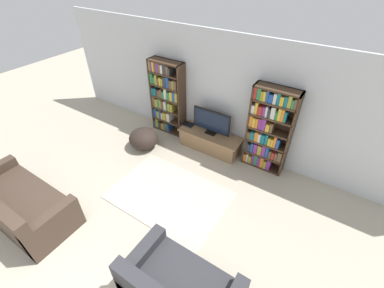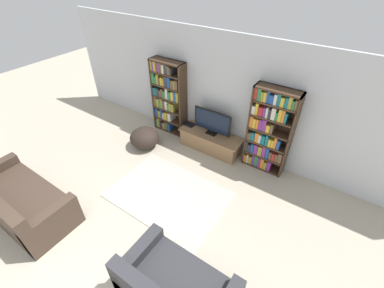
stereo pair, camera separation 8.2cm
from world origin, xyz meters
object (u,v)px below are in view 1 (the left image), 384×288
(couch_left_sectional, at_px, (20,205))
(beanbag_ottoman, at_px, (144,138))
(laptop, at_px, (188,124))
(bookshelf_right, at_px, (268,130))
(tv_stand, at_px, (210,141))
(bookshelf_left, at_px, (167,96))
(television, at_px, (211,122))

(couch_left_sectional, height_order, beanbag_ottoman, couch_left_sectional)
(laptop, bearing_deg, bookshelf_right, 2.57)
(laptop, bearing_deg, tv_stand, -3.94)
(bookshelf_left, distance_m, beanbag_ottoman, 1.15)
(tv_stand, xyz_separation_m, laptop, (-0.63, 0.04, 0.22))
(tv_stand, bearing_deg, beanbag_ottoman, -150.33)
(bookshelf_right, bearing_deg, television, -175.54)
(laptop, bearing_deg, television, -1.12)
(tv_stand, relative_size, couch_left_sectional, 0.74)
(bookshelf_right, bearing_deg, beanbag_ottoman, -160.84)
(tv_stand, bearing_deg, laptop, 176.06)
(television, xyz_separation_m, laptop, (-0.63, 0.01, -0.30))
(television, relative_size, laptop, 3.19)
(bookshelf_right, relative_size, television, 2.04)
(television, bearing_deg, bookshelf_left, 175.74)
(couch_left_sectional, bearing_deg, bookshelf_right, 49.89)
(bookshelf_right, distance_m, laptop, 1.93)
(laptop, relative_size, beanbag_ottoman, 0.41)
(couch_left_sectional, bearing_deg, tv_stand, 62.66)
(couch_left_sectional, bearing_deg, bookshelf_left, 82.28)
(television, relative_size, beanbag_ottoman, 1.31)
(bookshelf_left, relative_size, bookshelf_right, 1.00)
(television, height_order, laptop, television)
(bookshelf_left, distance_m, couch_left_sectional, 3.68)
(tv_stand, bearing_deg, couch_left_sectional, -117.34)
(television, xyz_separation_m, beanbag_ottoman, (-1.35, -0.80, -0.50))
(bookshelf_left, relative_size, couch_left_sectional, 0.91)
(tv_stand, bearing_deg, bookshelf_right, 5.89)
(television, xyz_separation_m, couch_left_sectional, (-1.79, -3.49, -0.44))
(laptop, xyz_separation_m, couch_left_sectional, (-1.16, -3.50, -0.14))
(tv_stand, bearing_deg, bookshelf_left, 174.38)
(couch_left_sectional, xyz_separation_m, beanbag_ottoman, (0.43, 2.69, -0.06))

